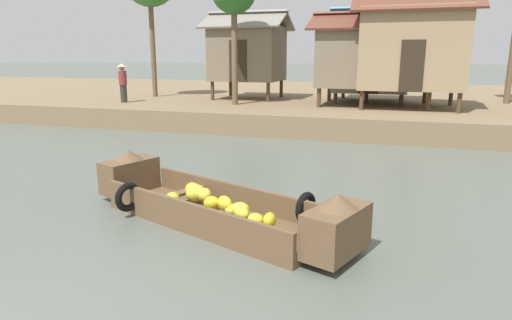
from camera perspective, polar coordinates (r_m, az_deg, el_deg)
ground_plane at (r=12.88m, az=0.63°, el=0.97°), size 300.00×300.00×0.00m
riverbank_strip at (r=24.74m, az=9.04°, el=7.66°), size 160.00×20.00×0.78m
banana_boat at (r=7.46m, az=-5.45°, el=-5.72°), size 5.20×2.85×0.96m
stilt_house_left at (r=21.09m, az=-1.07°, el=13.78°), size 3.76×3.22×3.98m
stilt_house_mid_left at (r=20.30m, az=14.76°, el=12.73°), size 3.76×3.69×4.03m
stilt_house_mid_right at (r=18.75m, az=15.28°, el=12.85°), size 5.14×3.65×3.71m
stilt_house_right at (r=18.29m, az=19.53°, el=13.54°), size 4.45×3.58×4.52m
vendor_person at (r=20.16m, az=-16.83°, el=9.76°), size 0.44×0.44×1.66m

